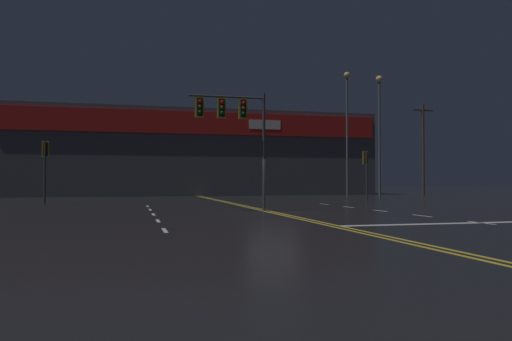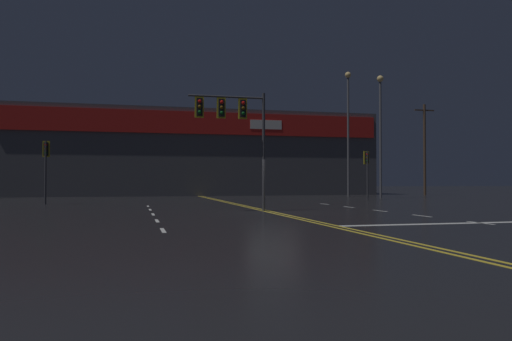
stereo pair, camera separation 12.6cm
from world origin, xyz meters
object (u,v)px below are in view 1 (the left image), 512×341
(traffic_signal_median, at_px, (232,118))
(streetlight_near_right, at_px, (347,119))
(traffic_signal_corner_northwest, at_px, (45,158))
(streetlight_median_approach, at_px, (379,121))
(traffic_signal_corner_northeast, at_px, (366,164))

(traffic_signal_median, bearing_deg, streetlight_near_right, 52.57)
(traffic_signal_corner_northwest, distance_m, streetlight_near_right, 26.74)
(traffic_signal_corner_northwest, xyz_separation_m, streetlight_median_approach, (25.70, 5.31, 3.68))
(traffic_signal_corner_northwest, xyz_separation_m, streetlight_near_right, (24.63, 9.48, 4.30))
(traffic_signal_corner_northwest, bearing_deg, traffic_signal_corner_northeast, 3.52)
(traffic_signal_median, distance_m, traffic_signal_corner_northeast, 16.99)
(traffic_signal_corner_northwest, relative_size, traffic_signal_corner_northeast, 1.06)
(traffic_signal_median, relative_size, traffic_signal_corner_northwest, 1.45)
(traffic_signal_corner_northwest, distance_m, traffic_signal_corner_northeast, 22.50)
(traffic_signal_corner_northeast, distance_m, streetlight_near_right, 9.50)
(traffic_signal_corner_northeast, xyz_separation_m, streetlight_near_right, (2.18, 8.10, 4.47))
(traffic_signal_median, xyz_separation_m, streetlight_near_right, (14.80, 19.34, 2.72))
(streetlight_near_right, bearing_deg, traffic_signal_corner_northwest, -158.94)
(traffic_signal_median, xyz_separation_m, traffic_signal_corner_northeast, (12.62, 11.24, -1.75))
(streetlight_median_approach, bearing_deg, traffic_signal_corner_northwest, -168.31)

